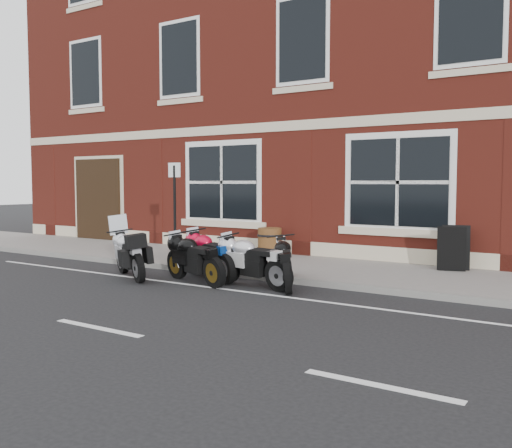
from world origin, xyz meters
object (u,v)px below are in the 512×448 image
Objects in this scene: moto_sport_silver at (252,260)px; moto_naked_black at (287,261)px; barrel_planter at (270,242)px; moto_sport_red at (210,254)px; moto_sport_black at (195,257)px; a_board_sign at (454,248)px; parking_sign at (175,206)px; moto_touring_silver at (130,252)px.

moto_sport_silver is 0.66m from moto_naked_black.
moto_naked_black is 3.70m from barrel_planter.
moto_naked_black is at bearing -50.26° from moto_sport_silver.
moto_sport_red reaches higher than barrel_planter.
moto_sport_black is 1.98× the size of a_board_sign.
moto_naked_black is at bearing -53.03° from barrel_planter.
moto_sport_silver is 2.78× the size of barrel_planter.
a_board_sign reaches higher than moto_sport_silver.
moto_sport_silver is (1.20, -0.25, -0.01)m from moto_sport_red.
a_board_sign is 6.11m from parking_sign.
moto_sport_black is at bearing -41.46° from parking_sign.
moto_sport_red is 3.05m from barrel_planter.
moto_naked_black is at bearing -52.65° from moto_sport_black.
barrel_planter is (-0.44, 3.02, -0.04)m from moto_sport_red.
moto_touring_silver is 1.55m from moto_sport_black.
moto_sport_red is at bearing 148.95° from moto_naked_black.
parking_sign reaches higher than moto_touring_silver.
a_board_sign is at bearing -29.94° from moto_sport_silver.
parking_sign is (-1.00, -2.44, 0.97)m from barrel_planter.
barrel_planter is 0.31× the size of parking_sign.
parking_sign is (-5.54, -2.44, 0.85)m from a_board_sign.
parking_sign is (0.04, 1.35, 0.92)m from moto_touring_silver.
moto_sport_black is (0.05, -0.54, -0.01)m from moto_sport_red.
barrel_planter is at bearing 33.84° from moto_sport_red.
moto_naked_black is 3.75m from a_board_sign.
moto_naked_black is 3.41m from parking_sign.
parking_sign reaches higher than moto_naked_black.
a_board_sign is (4.09, 3.02, 0.08)m from moto_sport_red.
moto_sport_black is 1.19m from moto_sport_silver.
moto_sport_red is at bearing -157.15° from a_board_sign.
moto_sport_black is 0.82× the size of parking_sign.
parking_sign is at bearing 71.43° from moto_sport_black.
parking_sign is (-2.65, 0.83, 0.93)m from moto_sport_silver.
moto_sport_silver reaches higher than moto_sport_black.
moto_sport_silver is 0.85× the size of parking_sign.
moto_sport_red is 2.64× the size of barrel_planter.
moto_naked_black is (1.73, 0.60, -0.01)m from moto_sport_black.
barrel_planter is (-1.64, 3.27, -0.04)m from moto_sport_silver.
a_board_sign is 1.36× the size of barrel_planter.
moto_touring_silver is at bearing -105.36° from barrel_planter.
parking_sign is (-3.23, 0.52, 0.95)m from moto_naked_black.
moto_touring_silver is 3.93m from barrel_planter.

